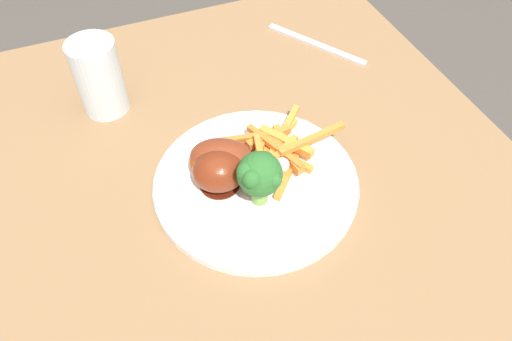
# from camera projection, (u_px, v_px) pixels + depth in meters

# --- Properties ---
(dining_table) EXTENTS (0.94, 0.78, 0.71)m
(dining_table) POSITION_uv_depth(u_px,v_px,m) (251.00, 260.00, 0.70)
(dining_table) COLOR #8E6B47
(dining_table) RESTS_ON ground_plane
(dinner_plate) EXTENTS (0.27, 0.27, 0.01)m
(dinner_plate) POSITION_uv_depth(u_px,v_px,m) (256.00, 183.00, 0.64)
(dinner_plate) COLOR white
(dinner_plate) RESTS_ON dining_table
(broccoli_floret_front) EXTENTS (0.06, 0.06, 0.08)m
(broccoli_floret_front) POSITION_uv_depth(u_px,v_px,m) (259.00, 174.00, 0.58)
(broccoli_floret_front) COLOR #7DAA4F
(broccoli_floret_front) RESTS_ON dinner_plate
(carrot_fries_pile) EXTENTS (0.14, 0.17, 0.03)m
(carrot_fries_pile) POSITION_uv_depth(u_px,v_px,m) (278.00, 148.00, 0.66)
(carrot_fries_pile) COLOR orange
(carrot_fries_pile) RESTS_ON dinner_plate
(chicken_drumstick_near) EXTENTS (0.08, 0.11, 0.05)m
(chicken_drumstick_near) POSITION_uv_depth(u_px,v_px,m) (221.00, 171.00, 0.62)
(chicken_drumstick_near) COLOR #4E180B
(chicken_drumstick_near) RESTS_ON dinner_plate
(chicken_drumstick_far) EXTENTS (0.09, 0.13, 0.05)m
(chicken_drumstick_far) POSITION_uv_depth(u_px,v_px,m) (225.00, 159.00, 0.63)
(chicken_drumstick_far) COLOR #571D10
(chicken_drumstick_far) RESTS_ON dinner_plate
(chicken_drumstick_extra) EXTENTS (0.09, 0.11, 0.04)m
(chicken_drumstick_extra) POSITION_uv_depth(u_px,v_px,m) (218.00, 166.00, 0.63)
(chicken_drumstick_extra) COLOR #632309
(chicken_drumstick_extra) RESTS_ON dinner_plate
(fork) EXTENTS (0.17, 0.11, 0.00)m
(fork) POSITION_uv_depth(u_px,v_px,m) (316.00, 44.00, 0.85)
(fork) COLOR silver
(fork) RESTS_ON dining_table
(water_glass) EXTENTS (0.07, 0.07, 0.11)m
(water_glass) POSITION_uv_depth(u_px,v_px,m) (99.00, 77.00, 0.70)
(water_glass) COLOR silver
(water_glass) RESTS_ON dining_table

